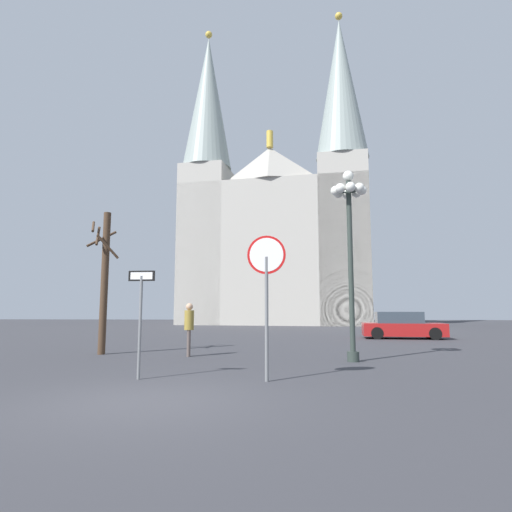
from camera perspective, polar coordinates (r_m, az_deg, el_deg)
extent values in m
plane|color=#38383D|center=(7.84, -15.11, -18.35)|extent=(120.00, 120.00, 0.00)
cube|color=#ADA89E|center=(48.38, 3.03, -0.17)|extent=(21.38, 15.12, 14.96)
pyramid|color=#ADA89E|center=(45.47, 1.87, 12.26)|extent=(7.15, 2.96, 3.50)
cylinder|color=gold|center=(46.42, 1.86, 15.35)|extent=(0.70, 0.70, 1.80)
cube|color=#ADA89E|center=(46.72, -6.77, 1.49)|extent=(5.60, 5.60, 17.17)
cone|color=gray|center=(51.83, -6.48, 19.81)|extent=(5.44, 5.44, 15.80)
sphere|color=gold|center=(56.09, -6.34, 27.39)|extent=(0.80, 0.80, 0.80)
cube|color=#ADA89E|center=(44.21, 11.79, 2.09)|extent=(5.60, 5.60, 17.17)
cone|color=gray|center=(49.58, 11.27, 21.24)|extent=(5.44, 5.44, 15.80)
sphere|color=gold|center=(54.02, 11.02, 29.01)|extent=(0.80, 0.80, 0.80)
cylinder|color=slate|center=(9.49, 1.43, -8.31)|extent=(0.08, 0.08, 2.73)
cylinder|color=red|center=(9.56, 1.41, 0.16)|extent=(0.87, 0.12, 0.87)
cylinder|color=white|center=(9.54, 1.40, 0.17)|extent=(0.76, 0.08, 0.77)
cylinder|color=slate|center=(10.12, -15.28, -9.15)|extent=(0.07, 0.07, 2.32)
cube|color=black|center=(10.15, -15.07, -2.59)|extent=(0.63, 0.07, 0.24)
cube|color=white|center=(10.13, -15.10, -2.58)|extent=(0.53, 0.04, 0.17)
cylinder|color=#2D3833|center=(13.41, 12.58, -1.73)|extent=(0.16, 0.16, 5.58)
cylinder|color=#2D3833|center=(13.43, 12.90, -13.01)|extent=(0.36, 0.36, 0.30)
sphere|color=white|center=(14.00, 12.24, 10.42)|extent=(0.34, 0.34, 0.34)
sphere|color=white|center=(13.93, 13.97, 8.54)|extent=(0.31, 0.31, 0.31)
cylinder|color=#2D3833|center=(13.90, 13.14, 8.55)|extent=(0.05, 0.41, 0.05)
sphere|color=white|center=(14.19, 13.29, 8.23)|extent=(0.31, 0.31, 0.31)
cylinder|color=#2D3833|center=(14.03, 12.80, 8.40)|extent=(0.32, 0.32, 0.05)
sphere|color=white|center=(14.26, 12.06, 8.12)|extent=(0.31, 0.31, 0.31)
cylinder|color=#2D3833|center=(14.06, 12.18, 8.34)|extent=(0.41, 0.05, 0.05)
sphere|color=white|center=(14.10, 10.96, 8.26)|extent=(0.31, 0.31, 0.31)
cylinder|color=#2D3833|center=(13.99, 11.62, 8.41)|extent=(0.32, 0.32, 0.05)
sphere|color=white|center=(13.82, 10.60, 8.58)|extent=(0.31, 0.31, 0.31)
cylinder|color=#2D3833|center=(13.84, 11.45, 8.57)|extent=(0.05, 0.41, 0.05)
sphere|color=white|center=(13.55, 11.25, 8.91)|extent=(0.31, 0.31, 0.31)
cylinder|color=#2D3833|center=(13.71, 11.78, 8.73)|extent=(0.32, 0.32, 0.05)
sphere|color=white|center=(13.48, 12.54, 9.03)|extent=(0.31, 0.31, 0.31)
cylinder|color=#2D3833|center=(13.67, 12.42, 8.80)|extent=(0.41, 0.05, 0.05)
sphere|color=white|center=(13.64, 13.68, 8.87)|extent=(0.31, 0.31, 0.31)
cylinder|color=#2D3833|center=(13.75, 12.98, 8.72)|extent=(0.32, 0.32, 0.05)
cylinder|color=#473323|center=(16.13, -19.65, -3.30)|extent=(0.26, 0.26, 5.06)
cylinder|color=#473323|center=(16.34, -20.42, 2.54)|extent=(0.29, 0.65, 0.78)
cylinder|color=#473323|center=(15.89, -19.25, 1.18)|extent=(0.72, 0.51, 0.84)
cylinder|color=#473323|center=(16.79, -19.97, 2.17)|extent=(0.86, 0.79, 0.71)
cylinder|color=#473323|center=(16.37, -20.97, 3.70)|extent=(0.48, 0.92, 0.57)
cube|color=maroon|center=(24.67, 19.12, -9.28)|extent=(4.42, 2.27, 0.68)
cube|color=#333D47|center=(24.62, 18.56, -7.81)|extent=(2.54, 1.89, 0.61)
cylinder|color=black|center=(25.74, 22.07, -9.43)|extent=(0.66, 0.29, 0.64)
cylinder|color=black|center=(24.13, 22.88, -9.57)|extent=(0.66, 0.29, 0.64)
cylinder|color=black|center=(25.32, 15.56, -9.74)|extent=(0.66, 0.29, 0.64)
cylinder|color=black|center=(23.68, 15.93, -9.92)|extent=(0.66, 0.29, 0.64)
cylinder|color=#594C47|center=(14.61, -9.02, -11.48)|extent=(0.12, 0.12, 0.87)
cylinder|color=#594C47|center=(14.77, -9.00, -11.44)|extent=(0.12, 0.12, 0.87)
cylinder|color=olive|center=(14.65, -8.95, -8.48)|extent=(0.32, 0.32, 0.66)
sphere|color=tan|center=(14.65, -8.91, -6.73)|extent=(0.24, 0.24, 0.24)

